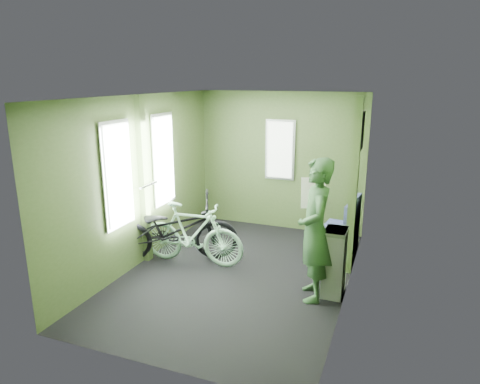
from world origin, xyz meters
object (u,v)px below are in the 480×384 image
object	(u,v)px
bicycle_mint	(193,264)
waste_box	(334,262)
bench_seat	(338,239)
passenger	(315,230)
bicycle_black	(174,261)

from	to	relation	value
bicycle_mint	waste_box	size ratio (longest dim) A/B	1.78
bicycle_mint	bench_seat	bearing A→B (deg)	-65.28
bicycle_mint	bench_seat	distance (m)	2.11
passenger	waste_box	size ratio (longest dim) A/B	2.03
bicycle_black	waste_box	bearing A→B (deg)	-118.91
passenger	waste_box	distance (m)	0.50
bicycle_black	bench_seat	size ratio (longest dim) A/B	2.09
passenger	bench_seat	bearing A→B (deg)	157.42
bicycle_black	passenger	distance (m)	2.22
waste_box	bicycle_black	bearing A→B (deg)	175.81
bicycle_black	bench_seat	xyz separation A→B (m)	(2.13, 1.02, 0.26)
bicycle_black	bicycle_mint	xyz separation A→B (m)	(0.29, 0.02, 0.00)
bicycle_black	bench_seat	distance (m)	2.38
passenger	bench_seat	world-z (taller)	passenger
passenger	waste_box	bearing A→B (deg)	105.41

